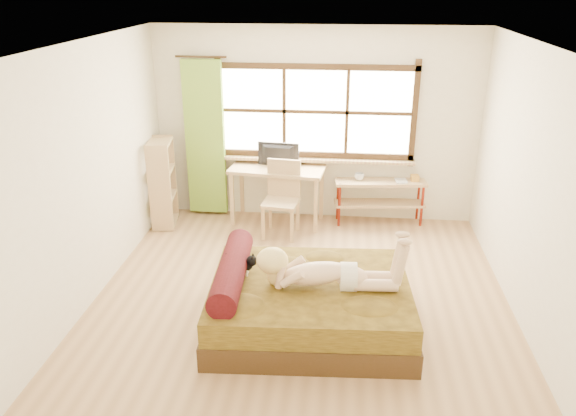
# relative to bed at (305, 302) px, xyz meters

# --- Properties ---
(floor) EXTENTS (4.50, 4.50, 0.00)m
(floor) POSITION_rel_bed_xyz_m (-0.08, 0.61, -0.27)
(floor) COLOR #9E754C
(floor) RESTS_ON ground
(ceiling) EXTENTS (4.50, 4.50, 0.00)m
(ceiling) POSITION_rel_bed_xyz_m (-0.08, 0.61, 2.43)
(ceiling) COLOR white
(ceiling) RESTS_ON wall_back
(wall_back) EXTENTS (4.50, 0.00, 4.50)m
(wall_back) POSITION_rel_bed_xyz_m (-0.08, 2.86, 1.08)
(wall_back) COLOR silver
(wall_back) RESTS_ON floor
(wall_front) EXTENTS (4.50, 0.00, 4.50)m
(wall_front) POSITION_rel_bed_xyz_m (-0.08, -1.64, 1.08)
(wall_front) COLOR silver
(wall_front) RESTS_ON floor
(wall_left) EXTENTS (0.00, 4.50, 4.50)m
(wall_left) POSITION_rel_bed_xyz_m (-2.33, 0.61, 1.08)
(wall_left) COLOR silver
(wall_left) RESTS_ON floor
(wall_right) EXTENTS (0.00, 4.50, 4.50)m
(wall_right) POSITION_rel_bed_xyz_m (2.17, 0.61, 1.08)
(wall_right) COLOR silver
(wall_right) RESTS_ON floor
(window) EXTENTS (2.80, 0.16, 1.46)m
(window) POSITION_rel_bed_xyz_m (-0.08, 2.83, 1.24)
(window) COLOR #FFEDBF
(window) RESTS_ON wall_back
(curtain) EXTENTS (0.55, 0.10, 2.20)m
(curtain) POSITION_rel_bed_xyz_m (-1.63, 2.74, 0.88)
(curtain) COLOR #5B8F27
(curtain) RESTS_ON wall_back
(bed) EXTENTS (2.06, 1.69, 0.75)m
(bed) POSITION_rel_bed_xyz_m (0.00, 0.00, 0.00)
(bed) COLOR #2F210E
(bed) RESTS_ON floor
(woman) EXTENTS (1.40, 0.47, 0.59)m
(woman) POSITION_rel_bed_xyz_m (0.20, -0.05, 0.52)
(woman) COLOR #D9AF8C
(woman) RESTS_ON bed
(kitten) EXTENTS (0.30, 0.13, 0.24)m
(kitten) POSITION_rel_bed_xyz_m (-0.67, 0.10, 0.35)
(kitten) COLOR black
(kitten) RESTS_ON bed
(desk) EXTENTS (1.36, 0.74, 0.81)m
(desk) POSITION_rel_bed_xyz_m (-0.59, 2.56, 0.44)
(desk) COLOR tan
(desk) RESTS_ON floor
(monitor) EXTENTS (0.59, 0.14, 0.33)m
(monitor) POSITION_rel_bed_xyz_m (-0.59, 2.61, 0.71)
(monitor) COLOR black
(monitor) RESTS_ON desk
(chair) EXTENTS (0.50, 0.50, 1.02)m
(chair) POSITION_rel_bed_xyz_m (-0.48, 2.20, 0.30)
(chair) COLOR tan
(chair) RESTS_ON floor
(pipe_shelf) EXTENTS (1.29, 0.45, 0.72)m
(pipe_shelf) POSITION_rel_bed_xyz_m (0.87, 2.68, 0.20)
(pipe_shelf) COLOR tan
(pipe_shelf) RESTS_ON floor
(cup) EXTENTS (0.14, 0.14, 0.10)m
(cup) POSITION_rel_bed_xyz_m (0.56, 2.68, 0.41)
(cup) COLOR gray
(cup) RESTS_ON pipe_shelf
(book) EXTENTS (0.18, 0.24, 0.02)m
(book) POSITION_rel_bed_xyz_m (1.06, 2.68, 0.37)
(book) COLOR gray
(book) RESTS_ON pipe_shelf
(bookshelf) EXTENTS (0.38, 0.57, 1.23)m
(bookshelf) POSITION_rel_bed_xyz_m (-2.16, 2.31, 0.36)
(bookshelf) COLOR tan
(bookshelf) RESTS_ON floor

